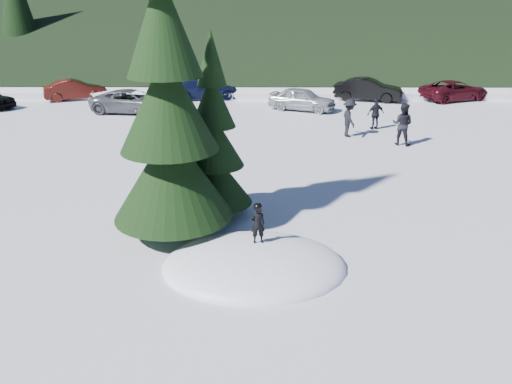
{
  "coord_description": "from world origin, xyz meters",
  "views": [
    {
      "loc": [
        0.12,
        -10.66,
        5.99
      ],
      "look_at": [
        0.02,
        2.2,
        1.1
      ],
      "focal_mm": 35.0,
      "sensor_mm": 36.0,
      "label": 1
    }
  ],
  "objects_px": {
    "car_3": "(204,89)",
    "car_5": "(368,90)",
    "child_skier": "(258,224)",
    "car_2": "(133,101)",
    "adult_1": "(376,114)",
    "car_4": "(302,99)",
    "car_6": "(454,90)",
    "car_1": "(76,90)",
    "spruce_tall": "(168,116)",
    "adult_0": "(402,124)",
    "adult_2": "(349,118)",
    "spruce_short": "(214,147)"
  },
  "relations": [
    {
      "from": "child_skier",
      "to": "car_3",
      "type": "height_order",
      "value": "child_skier"
    },
    {
      "from": "car_2",
      "to": "car_6",
      "type": "distance_m",
      "value": 20.46
    },
    {
      "from": "adult_2",
      "to": "car_2",
      "type": "xyz_separation_m",
      "value": [
        -11.58,
        5.48,
        -0.24
      ]
    },
    {
      "from": "spruce_tall",
      "to": "car_1",
      "type": "relative_size",
      "value": 2.17
    },
    {
      "from": "car_3",
      "to": "child_skier",
      "type": "bearing_deg",
      "value": -179.72
    },
    {
      "from": "car_3",
      "to": "spruce_tall",
      "type": "bearing_deg",
      "value": 174.7
    },
    {
      "from": "adult_0",
      "to": "car_1",
      "type": "relative_size",
      "value": 0.47
    },
    {
      "from": "car_3",
      "to": "car_6",
      "type": "height_order",
      "value": "car_3"
    },
    {
      "from": "spruce_short",
      "to": "car_1",
      "type": "height_order",
      "value": "spruce_short"
    },
    {
      "from": "car_1",
      "to": "car_5",
      "type": "bearing_deg",
      "value": -114.24
    },
    {
      "from": "adult_1",
      "to": "car_5",
      "type": "bearing_deg",
      "value": -116.85
    },
    {
      "from": "adult_1",
      "to": "car_4",
      "type": "height_order",
      "value": "adult_1"
    },
    {
      "from": "child_skier",
      "to": "car_4",
      "type": "bearing_deg",
      "value": -106.47
    },
    {
      "from": "adult_0",
      "to": "adult_2",
      "type": "distance_m",
      "value": 2.57
    },
    {
      "from": "adult_0",
      "to": "car_3",
      "type": "relative_size",
      "value": 0.41
    },
    {
      "from": "child_skier",
      "to": "adult_2",
      "type": "height_order",
      "value": "adult_2"
    },
    {
      "from": "adult_2",
      "to": "car_5",
      "type": "bearing_deg",
      "value": -25.78
    },
    {
      "from": "car_2",
      "to": "adult_1",
      "type": "bearing_deg",
      "value": -99.43
    },
    {
      "from": "adult_2",
      "to": "car_1",
      "type": "xyz_separation_m",
      "value": [
        -16.32,
        9.56,
        -0.24
      ]
    },
    {
      "from": "car_3",
      "to": "car_4",
      "type": "bearing_deg",
      "value": -129.8
    },
    {
      "from": "car_6",
      "to": "car_5",
      "type": "bearing_deg",
      "value": 69.26
    },
    {
      "from": "car_5",
      "to": "car_2",
      "type": "bearing_deg",
      "value": 122.65
    },
    {
      "from": "spruce_tall",
      "to": "adult_0",
      "type": "bearing_deg",
      "value": 47.17
    },
    {
      "from": "adult_1",
      "to": "car_2",
      "type": "xyz_separation_m",
      "value": [
        -13.17,
        3.96,
        -0.13
      ]
    },
    {
      "from": "car_2",
      "to": "car_4",
      "type": "distance_m",
      "value": 9.89
    },
    {
      "from": "spruce_short",
      "to": "car_5",
      "type": "bearing_deg",
      "value": 65.99
    },
    {
      "from": "car_4",
      "to": "car_2",
      "type": "bearing_deg",
      "value": 118.03
    },
    {
      "from": "adult_1",
      "to": "car_3",
      "type": "distance_m",
      "value": 12.67
    },
    {
      "from": "spruce_tall",
      "to": "adult_1",
      "type": "relative_size",
      "value": 5.52
    },
    {
      "from": "spruce_tall",
      "to": "car_1",
      "type": "xyz_separation_m",
      "value": [
        -9.77,
        20.36,
        -2.67
      ]
    },
    {
      "from": "spruce_short",
      "to": "car_1",
      "type": "bearing_deg",
      "value": 119.6
    },
    {
      "from": "adult_0",
      "to": "adult_1",
      "type": "relative_size",
      "value": 1.21
    },
    {
      "from": "child_skier",
      "to": "car_5",
      "type": "bearing_deg",
      "value": -116.74
    },
    {
      "from": "car_3",
      "to": "car_5",
      "type": "bearing_deg",
      "value": -101.79
    },
    {
      "from": "adult_1",
      "to": "car_5",
      "type": "distance_m",
      "value": 7.95
    },
    {
      "from": "adult_0",
      "to": "car_6",
      "type": "bearing_deg",
      "value": -92.16
    },
    {
      "from": "car_1",
      "to": "spruce_tall",
      "type": "bearing_deg",
      "value": -178.07
    },
    {
      "from": "adult_2",
      "to": "spruce_tall",
      "type": "bearing_deg",
      "value": 139.71
    },
    {
      "from": "adult_0",
      "to": "adult_1",
      "type": "xyz_separation_m",
      "value": [
        -0.53,
        2.97,
        -0.16
      ]
    },
    {
      "from": "adult_1",
      "to": "spruce_short",
      "type": "bearing_deg",
      "value": 38.83
    },
    {
      "from": "car_3",
      "to": "car_4",
      "type": "distance_m",
      "value": 7.21
    },
    {
      "from": "spruce_tall",
      "to": "car_5",
      "type": "xyz_separation_m",
      "value": [
        9.36,
        20.18,
        -2.6
      ]
    },
    {
      "from": "spruce_short",
      "to": "adult_0",
      "type": "relative_size",
      "value": 2.86
    },
    {
      "from": "adult_2",
      "to": "car_6",
      "type": "xyz_separation_m",
      "value": [
        8.47,
        9.55,
        -0.25
      ]
    },
    {
      "from": "adult_2",
      "to": "car_5",
      "type": "distance_m",
      "value": 9.79
    },
    {
      "from": "adult_0",
      "to": "adult_1",
      "type": "distance_m",
      "value": 3.02
    },
    {
      "from": "spruce_short",
      "to": "car_1",
      "type": "xyz_separation_m",
      "value": [
        -10.77,
        18.96,
        -1.45
      ]
    },
    {
      "from": "adult_2",
      "to": "car_5",
      "type": "xyz_separation_m",
      "value": [
        2.82,
        9.38,
        -0.17
      ]
    },
    {
      "from": "car_3",
      "to": "car_4",
      "type": "xyz_separation_m",
      "value": [
        6.2,
        -3.68,
        0.0
      ]
    },
    {
      "from": "adult_1",
      "to": "car_4",
      "type": "relative_size",
      "value": 0.4
    }
  ]
}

